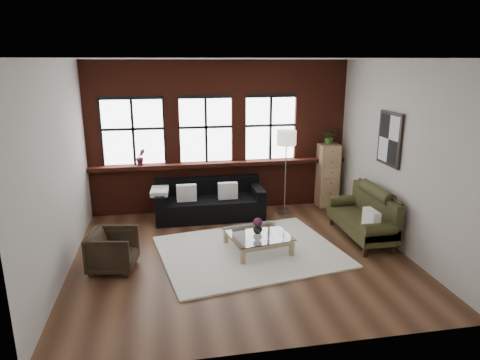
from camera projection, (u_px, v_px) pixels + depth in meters
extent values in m
plane|color=#47291A|center=(240.00, 255.00, 7.24)|extent=(5.50, 5.50, 0.00)
plane|color=white|center=(241.00, 59.00, 6.37)|extent=(5.50, 5.50, 0.00)
plane|color=beige|center=(220.00, 137.00, 9.18)|extent=(5.50, 0.00, 5.50)
plane|color=beige|center=(283.00, 218.00, 4.44)|extent=(5.50, 0.00, 5.50)
plane|color=beige|center=(58.00, 171.00, 6.34)|extent=(0.00, 5.00, 5.00)
plane|color=beige|center=(399.00, 156.00, 7.28)|extent=(0.00, 5.00, 5.00)
cube|color=#541E13|center=(221.00, 164.00, 9.18)|extent=(5.50, 0.30, 0.08)
cube|color=white|center=(250.00, 251.00, 7.34)|extent=(3.31, 2.79, 0.03)
cube|color=white|center=(187.00, 193.00, 8.65)|extent=(0.40, 0.14, 0.34)
cube|color=white|center=(228.00, 191.00, 8.79)|extent=(0.40, 0.14, 0.34)
cube|color=white|center=(371.00, 220.00, 7.26)|extent=(0.15, 0.39, 0.34)
imported|color=black|center=(113.00, 251.00, 6.66)|extent=(0.81, 0.79, 0.64)
imported|color=#B2B2B2|center=(258.00, 229.00, 7.30)|extent=(0.21, 0.21, 0.17)
sphere|color=#5A1F3A|center=(258.00, 222.00, 7.27)|extent=(0.16, 0.16, 0.16)
cube|color=tan|center=(327.00, 175.00, 9.55)|extent=(0.43, 0.43, 1.41)
imported|color=#2D5923|center=(329.00, 137.00, 9.31)|extent=(0.35, 0.32, 0.33)
imported|color=#5A1F3A|center=(141.00, 157.00, 8.81)|extent=(0.24, 0.21, 0.35)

